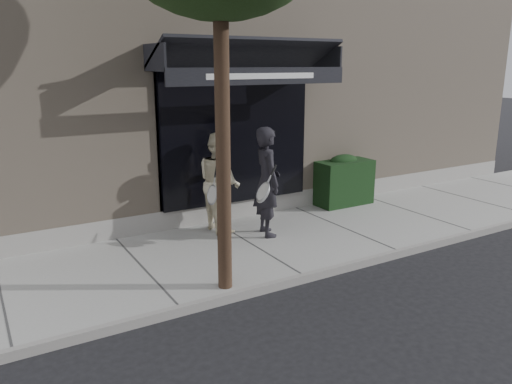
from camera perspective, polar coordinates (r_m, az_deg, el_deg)
ground at (r=10.02m, az=9.53°, el=-4.51°), size 80.00×80.00×0.00m
sidewalk at (r=10.00m, az=9.54°, el=-4.18°), size 20.00×3.00×0.12m
curb at (r=8.94m, az=15.96°, el=-6.76°), size 20.00×0.10×0.14m
building_facade at (r=13.64m, az=-3.77°, el=12.40°), size 14.30×8.04×5.64m
hedge at (r=11.44m, az=9.89°, el=1.30°), size 1.30×0.70×1.14m
pedestrian_front at (r=9.11m, az=1.28°, el=1.17°), size 0.76×0.98×2.02m
pedestrian_back at (r=9.44m, az=-4.21°, el=1.18°), size 0.79×0.96×1.88m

